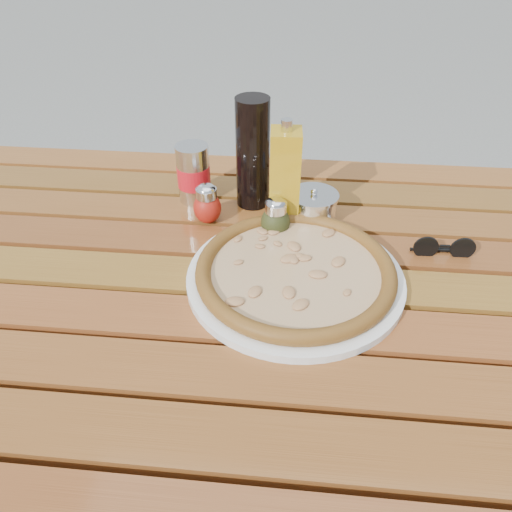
# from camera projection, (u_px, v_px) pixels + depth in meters

# --- Properties ---
(ground) EXTENTS (60.00, 60.00, 0.00)m
(ground) POSITION_uv_depth(u_px,v_px,m) (255.00, 498.00, 1.30)
(ground) COLOR slate
(ground) RESTS_ON ground
(table) EXTENTS (1.40, 0.90, 0.75)m
(table) POSITION_uv_depth(u_px,v_px,m) (255.00, 310.00, 0.89)
(table) COLOR #381C0C
(table) RESTS_ON ground
(plate) EXTENTS (0.40, 0.40, 0.01)m
(plate) POSITION_uv_depth(u_px,v_px,m) (295.00, 278.00, 0.83)
(plate) COLOR white
(plate) RESTS_ON table
(pizza) EXTENTS (0.34, 0.34, 0.03)m
(pizza) POSITION_uv_depth(u_px,v_px,m) (295.00, 270.00, 0.82)
(pizza) COLOR beige
(pizza) RESTS_ON plate
(pepper_shaker) EXTENTS (0.07, 0.07, 0.08)m
(pepper_shaker) POSITION_uv_depth(u_px,v_px,m) (207.00, 204.00, 0.96)
(pepper_shaker) COLOR red
(pepper_shaker) RESTS_ON table
(oregano_shaker) EXTENTS (0.07, 0.07, 0.08)m
(oregano_shaker) POSITION_uv_depth(u_px,v_px,m) (276.00, 219.00, 0.92)
(oregano_shaker) COLOR #373D18
(oregano_shaker) RESTS_ON table
(dark_bottle) EXTENTS (0.08, 0.08, 0.22)m
(dark_bottle) POSITION_uv_depth(u_px,v_px,m) (253.00, 154.00, 0.97)
(dark_bottle) COLOR black
(dark_bottle) RESTS_ON table
(soda_can) EXTENTS (0.08, 0.08, 0.12)m
(soda_can) POSITION_uv_depth(u_px,v_px,m) (194.00, 174.00, 1.01)
(soda_can) COLOR silver
(soda_can) RESTS_ON table
(olive_oil_cruet) EXTENTS (0.06, 0.06, 0.21)m
(olive_oil_cruet) POSITION_uv_depth(u_px,v_px,m) (285.00, 179.00, 0.92)
(olive_oil_cruet) COLOR #B78913
(olive_oil_cruet) RESTS_ON table
(parmesan_tin) EXTENTS (0.12, 0.12, 0.07)m
(parmesan_tin) POSITION_uv_depth(u_px,v_px,m) (313.00, 207.00, 0.96)
(parmesan_tin) COLOR white
(parmesan_tin) RESTS_ON table
(sunglasses) EXTENTS (0.11, 0.03, 0.04)m
(sunglasses) POSITION_uv_depth(u_px,v_px,m) (444.00, 248.00, 0.88)
(sunglasses) COLOR black
(sunglasses) RESTS_ON table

